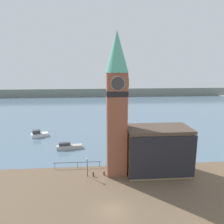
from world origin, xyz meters
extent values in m
plane|color=brown|center=(0.00, 0.00, 0.00)|extent=(160.00, 160.00, 0.00)
cube|color=slate|center=(0.00, 73.46, 0.00)|extent=(160.00, 120.00, 0.00)
cube|color=gray|center=(0.00, 113.46, 2.50)|extent=(180.00, 3.00, 5.00)
cube|color=#333338|center=(-5.70, 13.21, 1.05)|extent=(9.08, 0.08, 0.08)
cylinder|color=#333338|center=(-9.94, 13.21, 0.53)|extent=(0.07, 0.07, 1.05)
cylinder|color=#333338|center=(-5.70, 13.21, 0.53)|extent=(0.07, 0.07, 1.05)
cylinder|color=#333338|center=(-1.46, 13.21, 0.53)|extent=(0.07, 0.07, 1.05)
cube|color=brown|center=(1.55, 10.57, 9.02)|extent=(3.41, 3.41, 18.04)
cube|color=black|center=(1.55, 10.57, 14.60)|extent=(3.53, 3.53, 0.90)
cylinder|color=tan|center=(1.55, 8.81, 16.37)|extent=(2.35, 0.12, 2.35)
cylinder|color=#333338|center=(1.55, 8.72, 16.37)|extent=(2.14, 0.12, 2.14)
cylinder|color=tan|center=(3.31, 10.57, 16.37)|extent=(0.12, 2.35, 2.35)
cylinder|color=#333338|center=(3.39, 10.57, 16.37)|extent=(0.12, 2.14, 2.14)
cone|color=#51A88E|center=(1.55, 10.57, 21.43)|extent=(3.92, 3.92, 6.78)
cube|color=tan|center=(8.98, 10.20, 4.01)|extent=(10.82, 5.91, 8.02)
cube|color=#4C3D33|center=(8.98, 10.20, 8.27)|extent=(11.22, 6.31, 0.50)
cube|color=#232328|center=(8.98, 7.09, 4.17)|extent=(11.32, 0.30, 7.38)
cube|color=#B7B2A8|center=(-8.28, 23.16, 0.43)|extent=(6.01, 2.16, 0.87)
cube|color=#38383D|center=(-9.33, 23.02, 1.23)|extent=(2.69, 1.31, 0.72)
cube|color=silver|center=(-17.47, 33.12, 0.46)|extent=(4.99, 3.66, 0.91)
cube|color=#38383D|center=(-18.22, 32.83, 1.41)|extent=(2.40, 2.15, 1.00)
cylinder|color=#2D2D33|center=(-0.72, 9.79, 0.31)|extent=(0.25, 0.25, 0.61)
sphere|color=#2D2D33|center=(-0.72, 9.79, 0.61)|extent=(0.26, 0.26, 0.26)
cylinder|color=#2D2D33|center=(-2.63, 9.52, 0.33)|extent=(0.26, 0.26, 0.67)
sphere|color=#2D2D33|center=(-2.63, 9.52, 0.67)|extent=(0.28, 0.28, 0.28)
cylinder|color=#2D2D33|center=(-3.65, 9.51, 1.64)|extent=(0.10, 0.10, 3.27)
sphere|color=silver|center=(-3.65, 9.51, 3.37)|extent=(0.32, 0.32, 0.32)
camera|label=1|loc=(-2.24, -25.99, 19.11)|focal=35.00mm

